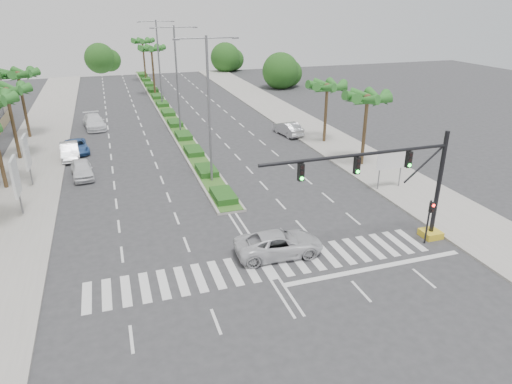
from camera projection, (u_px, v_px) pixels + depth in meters
ground at (266, 266)px, 26.82m from camera, size 160.00×160.00×0.00m
footpath_right at (338, 146)px, 48.69m from camera, size 6.00×120.00×0.15m
footpath_left at (27, 178)px, 39.93m from camera, size 6.00×120.00×0.15m
median at (163, 107)px, 66.19m from camera, size 2.20×75.00×0.20m
median_grass at (163, 107)px, 66.14m from camera, size 1.80×75.00×0.04m
signal_gantry at (408, 193)px, 28.15m from camera, size 12.60×1.20×7.20m
pedestrian_signal at (430, 215)px, 28.49m from camera, size 0.28×0.36×3.00m
direction_sign at (391, 161)px, 36.76m from camera, size 2.70×0.11×3.40m
billboard_near at (15, 177)px, 32.01m from camera, size 0.18×2.10×4.35m
billboard_far at (26, 152)px, 37.26m from camera, size 0.18×2.10×4.35m
palm_left_far at (7, 93)px, 42.32m from camera, size 4.57×4.68×7.35m
palm_left_end at (18, 76)px, 49.18m from camera, size 4.57×4.68×7.75m
palm_right_near at (367, 100)px, 40.86m from camera, size 4.57×4.68×7.05m
palm_right_far at (327, 88)px, 47.97m from camera, size 4.57×4.68×6.75m
palm_median_a at (151, 50)px, 72.21m from camera, size 4.57×4.68×8.05m
palm_median_b at (143, 43)px, 85.34m from camera, size 4.57×4.68×8.05m
streetlight_near at (209, 104)px, 36.44m from camera, size 5.10×0.25×12.00m
streetlight_mid at (177, 75)px, 50.46m from camera, size 5.10×0.25×12.00m
streetlight_far at (159, 59)px, 64.47m from camera, size 5.10×0.25×12.00m
car_parked_a at (82, 169)px, 39.99m from camera, size 2.18×4.52×1.49m
car_parked_b at (70, 151)px, 44.76m from camera, size 2.03×4.87×1.57m
car_parked_c at (77, 146)px, 46.62m from camera, size 2.75×4.89×1.29m
car_parked_d at (94, 122)px, 55.42m from camera, size 2.95×5.87×1.63m
car_crossing at (279, 244)px, 27.74m from camera, size 5.54×2.78×1.51m
car_right at (288, 129)px, 52.64m from camera, size 2.26×4.88×1.55m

